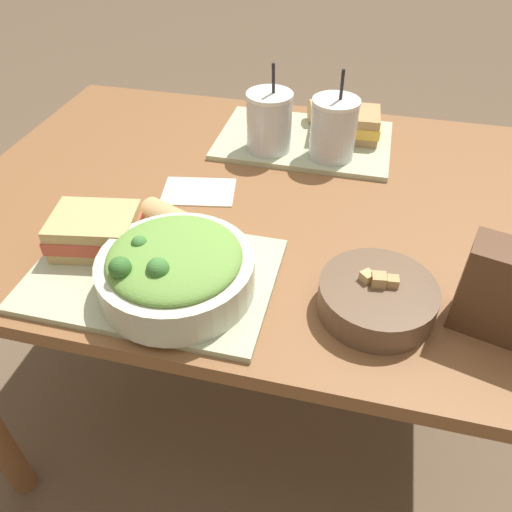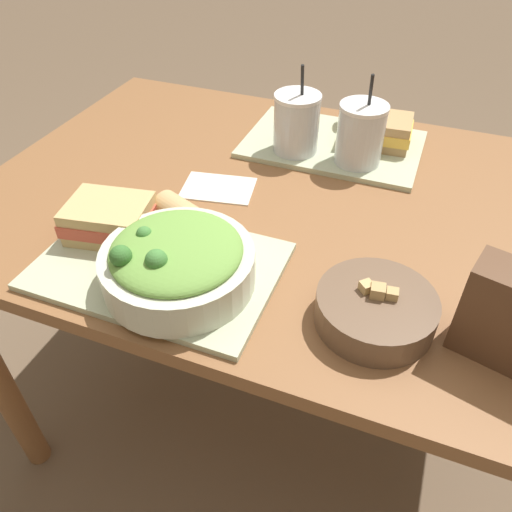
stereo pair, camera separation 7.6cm
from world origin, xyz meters
TOP-DOWN VIEW (x-y plane):
  - ground_plane at (0.00, 0.00)m, footprint 12.00×12.00m
  - dining_table at (0.00, 0.00)m, footprint 1.26×0.89m
  - tray_near at (-0.13, -0.29)m, footprint 0.40×0.27m
  - tray_far at (0.04, 0.24)m, footprint 0.40×0.27m
  - salad_bowl at (-0.07, -0.31)m, footprint 0.24×0.24m
  - soup_bowl at (0.24, -0.27)m, footprint 0.18×0.18m
  - sandwich_near at (-0.25, -0.24)m, footprint 0.16×0.14m
  - baguette_near at (-0.13, -0.19)m, footprint 0.13×0.10m
  - sandwich_far at (0.13, 0.27)m, footprint 0.16×0.12m
  - baguette_far at (0.08, 0.34)m, footprint 0.10×0.08m
  - drink_cup_dark at (-0.03, 0.17)m, footprint 0.10×0.10m
  - drink_cup_red at (0.11, 0.17)m, footprint 0.10×0.10m
  - chip_bag at (0.42, -0.27)m, footprint 0.15×0.10m
  - napkin_folded at (-0.14, -0.02)m, footprint 0.16×0.13m

SIDE VIEW (x-z plane):
  - ground_plane at x=0.00m, z-range 0.00..0.00m
  - dining_table at x=0.00m, z-range 0.28..1.05m
  - napkin_folded at x=-0.14m, z-range 0.77..0.78m
  - tray_near at x=-0.13m, z-range 0.77..0.79m
  - tray_far at x=0.04m, z-range 0.77..0.79m
  - soup_bowl at x=0.24m, z-range 0.77..0.84m
  - baguette_near at x=-0.13m, z-range 0.79..0.84m
  - baguette_far at x=0.08m, z-range 0.79..0.84m
  - sandwich_near at x=-0.25m, z-range 0.79..0.85m
  - sandwich_far at x=0.13m, z-range 0.79..0.85m
  - salad_bowl at x=-0.07m, z-range 0.78..0.88m
  - drink_cup_dark at x=-0.03m, z-range 0.75..0.95m
  - drink_cup_red at x=0.11m, z-range 0.75..0.95m
  - chip_bag at x=0.42m, z-range 0.77..0.92m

